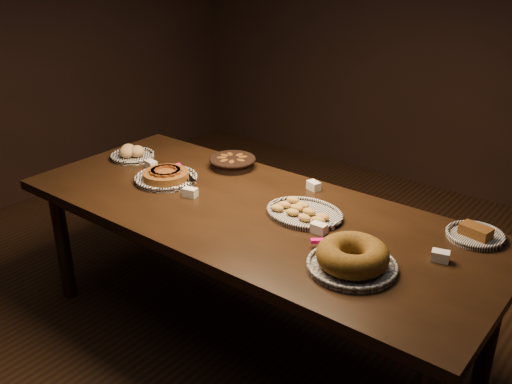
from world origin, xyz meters
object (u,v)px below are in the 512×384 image
Objects in this scene: buffet_table at (252,223)px; madeleine_platter at (303,212)px; apple_tart_plate at (166,177)px; bundt_cake_plate at (352,258)px.

buffet_table is 0.27m from madeleine_platter.
apple_tart_plate is at bearing 164.82° from madeleine_platter.
madeleine_platter is 0.91× the size of bundt_cake_plate.
madeleine_platter is at bearing 151.37° from bundt_cake_plate.
buffet_table is 0.68m from bundt_cake_plate.
madeleine_platter is at bearing -6.39° from apple_tart_plate.
apple_tart_plate is (-0.58, -0.01, 0.10)m from buffet_table.
bundt_cake_plate is at bearing -21.37° from apple_tart_plate.
apple_tart_plate is 0.85× the size of bundt_cake_plate.
bundt_cake_plate is at bearing -14.84° from buffet_table.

